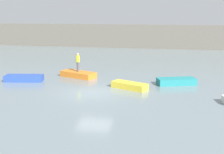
# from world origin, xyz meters

# --- Properties ---
(ground_plane) EXTENTS (120.00, 120.00, 0.00)m
(ground_plane) POSITION_xyz_m (0.00, 0.00, 0.00)
(ground_plane) COLOR slate
(embankment_wall) EXTENTS (80.00, 1.20, 3.75)m
(embankment_wall) POSITION_xyz_m (0.00, 27.08, 1.87)
(embankment_wall) COLOR #666056
(embankment_wall) RESTS_ON ground_plane
(rowboat_blue) EXTENTS (3.28, 1.64, 0.52)m
(rowboat_blue) POSITION_xyz_m (-6.70, 2.31, 0.26)
(rowboat_blue) COLOR #2B4CAD
(rowboat_blue) RESTS_ON ground_plane
(rowboat_orange) EXTENTS (3.49, 2.40, 0.50)m
(rowboat_orange) POSITION_xyz_m (-2.68, 4.68, 0.25)
(rowboat_orange) COLOR orange
(rowboat_orange) RESTS_ON ground_plane
(rowboat_yellow) EXTENTS (2.96, 2.10, 0.47)m
(rowboat_yellow) POSITION_xyz_m (2.37, 1.57, 0.24)
(rowboat_yellow) COLOR gold
(rowboat_yellow) RESTS_ON ground_plane
(rowboat_teal) EXTENTS (3.27, 2.09, 0.52)m
(rowboat_teal) POSITION_xyz_m (5.90, 3.57, 0.26)
(rowboat_teal) COLOR teal
(rowboat_teal) RESTS_ON ground_plane
(person_hiviz_shirt) EXTENTS (0.32, 0.32, 1.66)m
(person_hiviz_shirt) POSITION_xyz_m (-2.68, 4.68, 1.43)
(person_hiviz_shirt) COLOR #4C4C56
(person_hiviz_shirt) RESTS_ON rowboat_orange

